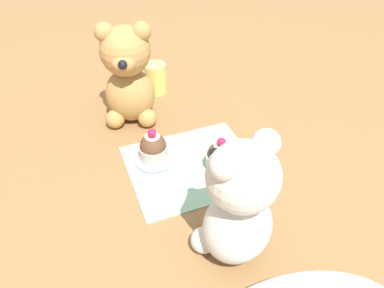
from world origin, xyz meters
The scene contains 8 objects.
ground_plane centered at (0.00, 0.00, 0.00)m, with size 4.00×4.00×0.00m, color olive.
knitted_placemat centered at (0.00, 0.00, 0.00)m, with size 0.24×0.21×0.01m, color #8EBC99.
teddy_bear_cream centered at (0.01, 0.20, 0.10)m, with size 0.13×0.12×0.21m.
teddy_bear_tan centered at (0.07, -0.20, 0.11)m, with size 0.13×0.13×0.22m.
cupcake_near_cream_bear centered at (-0.05, 0.02, 0.03)m, with size 0.06×0.06×0.07m.
saucer_plate centered at (0.06, -0.04, 0.01)m, with size 0.08×0.08×0.01m, color silver.
cupcake_near_tan_bear centered at (0.06, -0.04, 0.03)m, with size 0.06×0.06×0.07m.
juice_glass centered at (-0.02, -0.29, 0.04)m, with size 0.05×0.05×0.07m, color #EADB66.
Camera 1 is at (0.19, 0.49, 0.49)m, focal length 35.00 mm.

